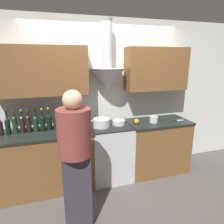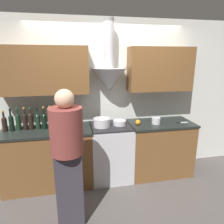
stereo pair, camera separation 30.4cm
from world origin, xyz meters
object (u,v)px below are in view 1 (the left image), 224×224
object	(u,v)px
saucepan	(154,119)
person_foreground_left	(75,157)
wine_bottle_5	(36,123)
wine_bottle_8	(56,121)
wine_bottle_6	(43,122)
stock_pot	(102,123)
wine_bottle_2	(15,124)
wine_bottle_7	(49,121)
stove_range	(110,152)
wine_bottle_3	(22,124)
wine_bottle_4	(28,123)
orange_fruit	(137,121)
mixing_bowl	(119,122)
wine_bottle_0	(0,127)
wine_bottle_1	(8,125)

from	to	relation	value
saucepan	person_foreground_left	distance (m)	1.63
wine_bottle_5	wine_bottle_8	size ratio (longest dim) A/B	0.98
wine_bottle_6	stock_pot	world-z (taller)	wine_bottle_6
wine_bottle_6	person_foreground_left	size ratio (longest dim) A/B	0.21
wine_bottle_2	wine_bottle_7	world-z (taller)	wine_bottle_2
wine_bottle_8	person_foreground_left	distance (m)	0.96
wine_bottle_7	person_foreground_left	distance (m)	0.99
stove_range	wine_bottle_2	xyz separation A→B (m)	(-1.39, 0.06, 0.60)
wine_bottle_6	person_foreground_left	world-z (taller)	person_foreground_left
stove_range	wine_bottle_6	distance (m)	1.18
wine_bottle_3	wine_bottle_8	world-z (taller)	wine_bottle_3
wine_bottle_4	saucepan	xyz separation A→B (m)	(1.96, -0.12, -0.09)
wine_bottle_5	wine_bottle_7	size ratio (longest dim) A/B	0.94
wine_bottle_5	wine_bottle_6	world-z (taller)	wine_bottle_6
wine_bottle_2	orange_fruit	xyz separation A→B (m)	(1.83, -0.11, -0.10)
wine_bottle_7	person_foreground_left	bearing A→B (deg)	-73.98
mixing_bowl	wine_bottle_6	bearing A→B (deg)	177.98
orange_fruit	wine_bottle_8	bearing A→B (deg)	175.06
wine_bottle_2	mixing_bowl	bearing A→B (deg)	-2.08
wine_bottle_8	person_foreground_left	world-z (taller)	person_foreground_left
stove_range	wine_bottle_5	xyz separation A→B (m)	(-1.11, 0.05, 0.59)
wine_bottle_0	saucepan	distance (m)	2.33
stove_range	person_foreground_left	world-z (taller)	person_foreground_left
saucepan	person_foreground_left	world-z (taller)	person_foreground_left
wine_bottle_5	stock_pot	xyz separation A→B (m)	(0.97, -0.07, -0.07)
wine_bottle_8	wine_bottle_5	bearing A→B (deg)	-179.61
wine_bottle_6	wine_bottle_7	size ratio (longest dim) A/B	1.00
wine_bottle_6	stock_pot	size ratio (longest dim) A/B	1.30
wine_bottle_1	stock_pot	bearing A→B (deg)	-2.23
wine_bottle_5	wine_bottle_6	bearing A→B (deg)	-6.58
mixing_bowl	wine_bottle_2	bearing A→B (deg)	177.92
wine_bottle_3	person_foreground_left	size ratio (longest dim) A/B	0.21
wine_bottle_8	mixing_bowl	bearing A→B (deg)	-3.15
wine_bottle_0	wine_bottle_1	world-z (taller)	wine_bottle_1
wine_bottle_1	wine_bottle_6	bearing A→B (deg)	1.04
wine_bottle_2	saucepan	bearing A→B (deg)	-3.08
stove_range	orange_fruit	size ratio (longest dim) A/B	11.00
wine_bottle_7	person_foreground_left	xyz separation A→B (m)	(0.27, -0.94, -0.15)
wine_bottle_0	wine_bottle_6	distance (m)	0.56
stove_range	wine_bottle_6	bearing A→B (deg)	177.59
wine_bottle_1	wine_bottle_4	size ratio (longest dim) A/B	1.01
wine_bottle_1	orange_fruit	size ratio (longest dim) A/B	4.01
saucepan	wine_bottle_6	bearing A→B (deg)	176.75
mixing_bowl	saucepan	bearing A→B (deg)	-5.64
wine_bottle_3	wine_bottle_5	xyz separation A→B (m)	(0.18, -0.00, -0.01)
mixing_bowl	wine_bottle_8	bearing A→B (deg)	176.85
stove_range	wine_bottle_7	xyz separation A→B (m)	(-0.93, 0.06, 0.60)
wine_bottle_6	person_foreground_left	bearing A→B (deg)	-68.61
wine_bottle_2	wine_bottle_6	bearing A→B (deg)	-2.27
wine_bottle_8	person_foreground_left	bearing A→B (deg)	-79.42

